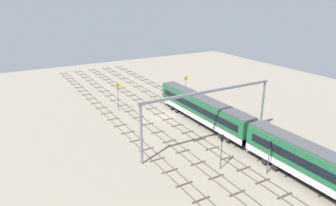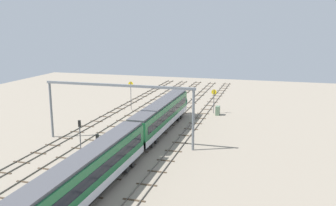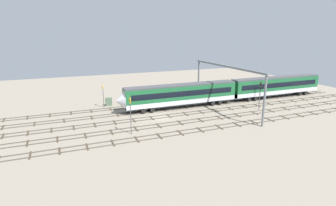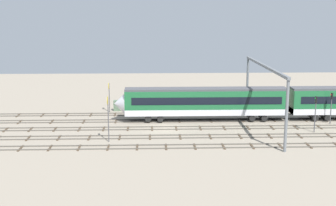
{
  "view_description": "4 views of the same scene",
  "coord_description": "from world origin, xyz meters",
  "views": [
    {
      "loc": [
        -48.03,
        26.63,
        21.72
      ],
      "look_at": [
        0.64,
        -1.4,
        2.32
      ],
      "focal_mm": 32.95,
      "sensor_mm": 36.0,
      "label": 1
    },
    {
      "loc": [
        -62.04,
        -21.37,
        17.36
      ],
      "look_at": [
        3.32,
        -2.78,
        2.7
      ],
      "focal_mm": 39.3,
      "sensor_mm": 36.0,
      "label": 2
    },
    {
      "loc": [
        16.68,
        44.69,
        15.23
      ],
      "look_at": [
        -1.27,
        0.57,
        2.71
      ],
      "focal_mm": 29.0,
      "sensor_mm": 36.0,
      "label": 3
    },
    {
      "loc": [
        1.58,
        62.59,
        16.68
      ],
      "look_at": [
        -0.58,
        -1.43,
        3.36
      ],
      "focal_mm": 49.41,
      "sensor_mm": 36.0,
      "label": 4
    }
  ],
  "objects": [
    {
      "name": "track_middle",
      "position": [
        -0.0,
        0.0,
        0.06
      ],
      "size": [
        94.64,
        2.4,
        0.16
      ],
      "color": "#59544C",
      "rests_on": "ground"
    },
    {
      "name": "track_with_train",
      "position": [
        0.0,
        -4.4,
        0.07
      ],
      "size": [
        94.64,
        2.4,
        0.16
      ],
      "color": "#59544C",
      "rests_on": "ground"
    },
    {
      "name": "speed_sign_mid_trackside",
      "position": [
        8.59,
        -10.67,
        3.21
      ],
      "size": [
        0.14,
        1.04,
        4.79
      ],
      "color": "#4C4C51",
      "rests_on": "ground"
    },
    {
      "name": "overhead_gantry",
      "position": [
        -13.89,
        -0.1,
        6.9
      ],
      "size": [
        0.4,
        22.99,
        8.89
      ],
      "color": "slate",
      "rests_on": "ground"
    },
    {
      "name": "track_second_far",
      "position": [
        -0.0,
        4.4,
        0.07
      ],
      "size": [
        94.64,
        2.4,
        0.16
      ],
      "color": "#59544C",
      "rests_on": "ground"
    },
    {
      "name": "speed_sign_near_foreground",
      "position": [
        7.17,
        6.25,
        3.85
      ],
      "size": [
        0.14,
        1.02,
        5.85
      ],
      "color": "#4C4C51",
      "rests_on": "ground"
    },
    {
      "name": "signal_light_trackside_departure",
      "position": [
        -20.33,
        2.62,
        3.22
      ],
      "size": [
        0.31,
        0.32,
        4.96
      ],
      "color": "#4C4C51",
      "rests_on": "ground"
    },
    {
      "name": "track_near_foreground",
      "position": [
        -0.0,
        -8.79,
        0.07
      ],
      "size": [
        94.64,
        2.4,
        0.16
      ],
      "color": "#59544C",
      "rests_on": "ground"
    },
    {
      "name": "train",
      "position": [
        -18.12,
        -4.4,
        2.66
      ],
      "size": [
        50.4,
        3.24,
        4.8
      ],
      "color": "#1E6638",
      "rests_on": "ground"
    },
    {
      "name": "signal_light_trackside_approach",
      "position": [
        -24.25,
        -1.9,
        2.99
      ],
      "size": [
        0.31,
        0.32,
        4.57
      ],
      "color": "#4C4C51",
      "rests_on": "ground"
    },
    {
      "name": "ground_plane",
      "position": [
        0.0,
        0.0,
        0.0
      ],
      "size": [
        110.64,
        110.64,
        0.0
      ],
      "primitive_type": "plane",
      "color": "gray"
    },
    {
      "name": "track_far_background",
      "position": [
        0.0,
        8.79,
        0.07
      ],
      "size": [
        94.64,
        2.4,
        0.16
      ],
      "color": "#59544C",
      "rests_on": "ground"
    },
    {
      "name": "relay_cabinet",
      "position": [
        7.35,
        -11.67,
        0.87
      ],
      "size": [
        1.31,
        0.75,
        1.73
      ],
      "color": "#597259",
      "rests_on": "ground"
    }
  ]
}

